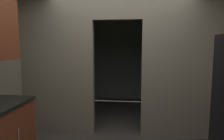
% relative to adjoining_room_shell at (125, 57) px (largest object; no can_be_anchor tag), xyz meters
% --- Properties ---
extents(kitchen_partition, '(3.75, 0.12, 2.69)m').
position_rel_adjoining_room_shell_xyz_m(kitchen_partition, '(0.01, -1.77, 0.07)').
color(kitchen_partition, gray).
rests_on(kitchen_partition, ground).
extents(adjoining_room_shell, '(3.75, 2.52, 2.69)m').
position_rel_adjoining_room_shell_xyz_m(adjoining_room_shell, '(0.00, 0.00, 0.00)').
color(adjoining_room_shell, gray).
rests_on(adjoining_room_shell, ground).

